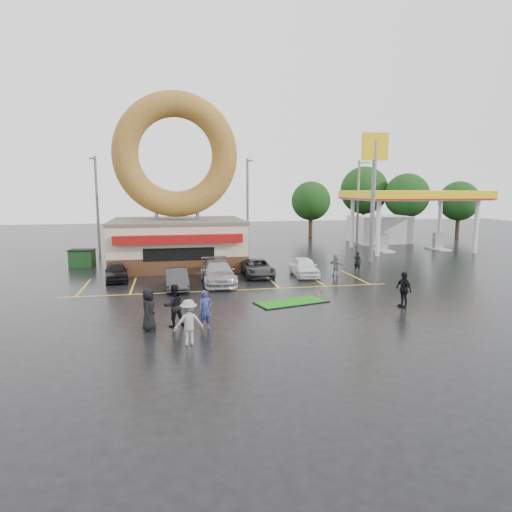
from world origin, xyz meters
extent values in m
plane|color=black|center=(0.00, 0.00, 0.00)|extent=(120.00, 120.00, 0.00)
cube|color=#472B19|center=(-3.00, 13.00, 0.60)|extent=(10.00, 8.00, 1.20)
cube|color=beige|center=(-3.00, 13.00, 2.35)|extent=(10.00, 8.00, 2.30)
cube|color=#59544C|center=(-3.00, 13.00, 3.60)|extent=(10.20, 8.20, 0.20)
cube|color=maroon|center=(-3.00, 8.70, 2.60)|extent=(9.00, 0.60, 0.60)
cylinder|color=slate|center=(-4.60, 13.00, 4.30)|extent=(0.30, 0.30, 1.20)
cylinder|color=slate|center=(-1.40, 13.00, 4.30)|extent=(0.30, 0.30, 1.20)
torus|color=brown|center=(-3.00, 13.00, 8.70)|extent=(9.60, 2.00, 9.60)
cylinder|color=silver|center=(15.00, 15.00, 2.50)|extent=(0.40, 0.40, 5.00)
cylinder|color=silver|center=(25.00, 15.00, 2.50)|extent=(0.40, 0.40, 5.00)
cylinder|color=silver|center=(15.00, 21.00, 2.50)|extent=(0.40, 0.40, 5.00)
cylinder|color=silver|center=(25.00, 21.00, 2.50)|extent=(0.40, 0.40, 5.00)
cube|color=silver|center=(20.00, 18.00, 5.25)|extent=(12.00, 8.00, 0.50)
cube|color=yellow|center=(20.00, 18.00, 5.55)|extent=(12.30, 8.30, 0.70)
cube|color=#99999E|center=(17.00, 18.00, 0.90)|extent=(0.90, 0.60, 1.60)
cube|color=#99999E|center=(23.00, 18.00, 0.90)|extent=(0.90, 0.60, 1.60)
cube|color=silver|center=(20.00, 25.00, 1.50)|extent=(6.00, 5.00, 3.00)
cylinder|color=slate|center=(13.00, 12.00, 5.00)|extent=(0.36, 0.36, 10.00)
cube|color=yellow|center=(13.00, 12.00, 9.50)|extent=(2.20, 0.30, 2.20)
cylinder|color=slate|center=(-10.00, 20.00, 4.50)|extent=(0.24, 0.24, 9.00)
cylinder|color=slate|center=(-10.00, 19.00, 8.70)|extent=(0.12, 2.00, 0.12)
cube|color=slate|center=(-10.00, 18.00, 8.65)|extent=(0.40, 0.18, 0.12)
cylinder|color=slate|center=(4.00, 21.00, 4.50)|extent=(0.24, 0.24, 9.00)
cylinder|color=slate|center=(4.00, 20.00, 8.70)|extent=(0.12, 2.00, 0.12)
cube|color=slate|center=(4.00, 19.00, 8.65)|extent=(0.40, 0.18, 0.12)
cylinder|color=slate|center=(16.00, 22.00, 4.50)|extent=(0.24, 0.24, 9.00)
cylinder|color=slate|center=(16.00, 21.00, 8.70)|extent=(0.12, 2.00, 0.12)
cube|color=slate|center=(16.00, 20.00, 8.65)|extent=(0.40, 0.18, 0.12)
cylinder|color=#332114|center=(26.00, 30.00, 1.44)|extent=(0.50, 0.50, 2.88)
sphere|color=black|center=(26.00, 30.00, 5.20)|extent=(5.60, 5.60, 5.60)
cylinder|color=#332114|center=(32.00, 28.00, 1.26)|extent=(0.50, 0.50, 2.52)
sphere|color=black|center=(32.00, 28.00, 4.55)|extent=(4.90, 4.90, 4.90)
cylinder|color=#332114|center=(22.00, 34.00, 1.62)|extent=(0.50, 0.50, 3.24)
sphere|color=black|center=(22.00, 34.00, 5.85)|extent=(6.30, 6.30, 6.30)
cylinder|color=#332114|center=(14.00, 32.00, 1.26)|extent=(0.50, 0.50, 2.52)
sphere|color=black|center=(14.00, 32.00, 4.55)|extent=(4.90, 4.90, 4.90)
imported|color=black|center=(-7.21, 7.75, 0.61)|extent=(1.88, 3.74, 1.22)
imported|color=#2C2C2E|center=(-3.28, 4.38, 0.62)|extent=(1.44, 3.82, 1.24)
imported|color=#9C9CA1|center=(-0.63, 5.53, 0.74)|extent=(2.08, 5.08, 1.47)
imported|color=#2C2D2F|center=(2.37, 7.47, 0.60)|extent=(2.10, 4.37, 1.20)
imported|color=white|center=(5.61, 6.92, 0.67)|extent=(1.78, 4.00, 1.34)
imported|color=navy|center=(-2.18, -4.04, 0.87)|extent=(0.72, 0.56, 1.74)
imported|color=black|center=(-3.53, -3.37, 0.96)|extent=(1.09, 0.94, 1.92)
imported|color=gray|center=(-2.98, -5.91, 0.91)|extent=(1.26, 0.84, 1.83)
imported|color=black|center=(-4.61, -3.76, 0.94)|extent=(0.76, 1.02, 1.88)
imported|color=black|center=(8.24, -2.17, 0.94)|extent=(0.67, 1.17, 1.88)
imported|color=gray|center=(7.86, 6.59, 0.79)|extent=(1.04, 1.52, 1.58)
imported|color=black|center=(9.94, 7.71, 0.76)|extent=(0.66, 0.65, 1.53)
cube|color=#1C4A1E|center=(-10.45, 13.93, 0.65)|extent=(1.96, 1.45, 1.30)
cube|color=black|center=(2.76, -0.21, 0.02)|extent=(4.21, 2.64, 0.04)
cube|color=#187C14|center=(2.76, -0.21, 0.05)|extent=(3.99, 2.43, 0.03)
cylinder|color=silver|center=(4.37, -0.05, 0.27)|extent=(0.02, 0.02, 0.44)
cube|color=red|center=(4.44, -0.05, 0.44)|extent=(0.14, 0.01, 0.10)
camera|label=1|loc=(-3.63, -23.48, 6.15)|focal=32.00mm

